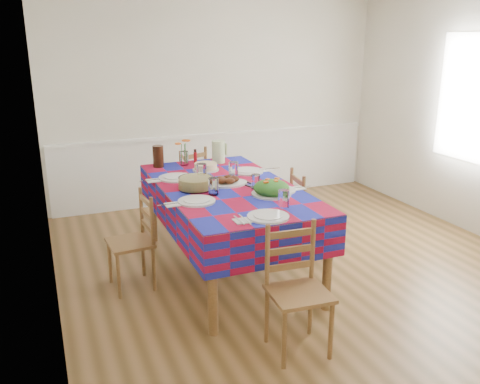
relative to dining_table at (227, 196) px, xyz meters
name	(u,v)px	position (x,y,z in m)	size (l,w,h in m)	color
room	(313,132)	(0.70, -0.32, 0.60)	(4.58, 5.08, 2.78)	brown
wainscot	(219,164)	(0.70, 2.16, -0.26)	(4.41, 0.06, 0.92)	white
window_right	(480,100)	(2.93, -0.02, 0.75)	(1.40, 1.40, 0.00)	white
dining_table	(227,196)	(0.00, 0.00, 0.00)	(1.17, 2.17, 0.84)	brown
setting_near_head	(273,210)	(0.06, -0.86, 0.13)	(0.52, 0.35, 0.15)	silver
setting_left_near	(202,196)	(-0.34, -0.30, 0.13)	(0.57, 0.34, 0.15)	silver
setting_left_far	(184,176)	(-0.30, 0.36, 0.13)	(0.61, 0.36, 0.16)	silver
setting_right_near	(272,187)	(0.32, -0.28, 0.13)	(0.54, 0.31, 0.14)	silver
setting_right_far	(243,171)	(0.30, 0.33, 0.13)	(0.62, 0.36, 0.16)	silver
meat_platter	(227,181)	(0.02, 0.04, 0.13)	(0.39, 0.28, 0.08)	silver
salad_platter	(271,189)	(0.26, -0.40, 0.15)	(0.35, 0.35, 0.15)	silver
pasta_bowl	(196,183)	(-0.30, 0.01, 0.15)	(0.31, 0.31, 0.11)	white
cake	(206,167)	(0.00, 0.61, 0.13)	(0.27, 0.27, 0.08)	silver
serving_utensils	(251,185)	(0.21, -0.09, 0.10)	(0.16, 0.35, 0.01)	black
flower_vase	(184,154)	(-0.14, 0.90, 0.21)	(0.18, 0.15, 0.29)	white
hot_sauce	(195,156)	(-0.01, 0.94, 0.17)	(0.04, 0.04, 0.15)	#B30E13
green_pitcher	(218,152)	(0.23, 0.87, 0.22)	(0.14, 0.14, 0.24)	beige
tea_pitcher	(158,156)	(-0.42, 0.93, 0.21)	(0.11, 0.11, 0.23)	black
name_card	(280,221)	(0.03, -1.05, 0.11)	(0.08, 0.03, 0.02)	silver
chair_near	(297,290)	(0.00, -1.37, -0.30)	(0.43, 0.42, 0.92)	brown
chair_far	(187,186)	(0.01, 1.37, -0.29)	(0.52, 0.51, 0.94)	brown
chair_left	(134,242)	(-0.87, 0.00, -0.32)	(0.39, 0.41, 0.87)	brown
chair_right	(308,215)	(0.87, 0.01, -0.31)	(0.43, 0.44, 0.90)	brown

